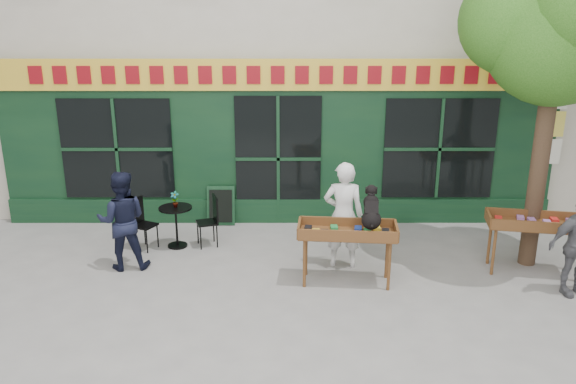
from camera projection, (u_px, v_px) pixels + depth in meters
name	position (u px, v px, depth m)	size (l,w,h in m)	color
ground	(276.00, 270.00, 9.37)	(80.00, 80.00, 0.00)	slate
street_tree	(561.00, 13.00, 8.50)	(3.05, 2.90, 5.60)	#382619
book_cart_center	(347.00, 234.00, 8.72)	(1.55, 0.75, 0.99)	brown
dog	(371.00, 207.00, 8.53)	(0.34, 0.60, 0.60)	black
woman	(343.00, 215.00, 9.31)	(0.66, 0.43, 1.81)	white
book_cart_right	(536.00, 225.00, 9.08)	(1.59, 0.88, 0.99)	brown
bistro_table	(176.00, 219.00, 10.19)	(0.60, 0.60, 0.76)	black
bistro_chair_left	(141.00, 219.00, 10.13)	(0.49, 0.48, 0.95)	black
bistro_chair_right	(211.00, 216.00, 10.27)	(0.46, 0.46, 0.95)	black
potted_plant	(175.00, 199.00, 10.08)	(0.16, 0.11, 0.30)	gray
man_left	(122.00, 221.00, 9.25)	(0.82, 0.64, 1.68)	black
chalkboard	(221.00, 206.00, 11.34)	(0.56, 0.20, 0.79)	black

